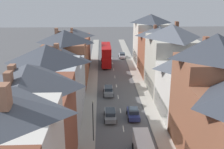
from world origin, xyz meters
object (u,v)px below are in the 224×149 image
(street_lamp, at_px, (93,119))
(double_decker_bus_lead, at_px, (106,55))
(delivery_van, at_px, (143,146))
(car_parked_right_a, at_px, (108,90))
(car_mid_black, at_px, (122,55))
(car_parked_left_a, at_px, (133,113))
(car_parked_left_b, at_px, (110,114))

(street_lamp, bearing_deg, double_decker_bus_lead, 86.29)
(double_decker_bus_lead, bearing_deg, delivery_van, -84.99)
(car_parked_right_a, height_order, street_lamp, street_lamp)
(car_mid_black, distance_m, delivery_van, 48.46)
(car_parked_right_a, bearing_deg, street_lamp, -98.54)
(car_parked_left_a, height_order, car_parked_right_a, car_parked_right_a)
(car_parked_left_a, bearing_deg, double_decker_bus_lead, 96.57)
(street_lamp, bearing_deg, delivery_van, -30.24)
(double_decker_bus_lead, xyz_separation_m, car_parked_left_a, (3.61, -31.33, -1.99))
(car_mid_black, distance_m, street_lamp, 45.58)
(double_decker_bus_lead, height_order, car_parked_right_a, double_decker_bus_lead)
(car_parked_left_a, height_order, delivery_van, delivery_van)
(double_decker_bus_lead, distance_m, street_lamp, 37.75)
(double_decker_bus_lead, relative_size, street_lamp, 1.96)
(double_decker_bus_lead, bearing_deg, car_parked_left_a, -83.43)
(car_parked_left_a, relative_size, car_parked_left_b, 0.89)
(car_mid_black, relative_size, car_parked_left_b, 0.95)
(car_parked_left_a, bearing_deg, car_mid_black, 88.07)
(car_parked_left_a, height_order, car_parked_left_b, car_parked_left_a)
(car_mid_black, bearing_deg, street_lamp, -99.29)
(double_decker_bus_lead, distance_m, car_parked_right_a, 21.44)
(car_parked_left_b, height_order, delivery_van, delivery_van)
(double_decker_bus_lead, height_order, car_mid_black, double_decker_bus_lead)
(car_parked_left_b, height_order, street_lamp, street_lamp)
(car_parked_left_a, distance_m, car_parked_left_b, 3.61)
(double_decker_bus_lead, height_order, street_lamp, street_lamp)
(car_parked_right_a, bearing_deg, car_parked_left_a, -70.17)
(double_decker_bus_lead, xyz_separation_m, street_lamp, (-2.44, -37.67, 0.43))
(car_mid_black, bearing_deg, delivery_van, -91.54)
(car_parked_left_b, xyz_separation_m, street_lamp, (-2.45, -6.13, 2.44))
(street_lamp, bearing_deg, car_parked_right_a, 81.46)
(double_decker_bus_lead, relative_size, car_mid_black, 2.50)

